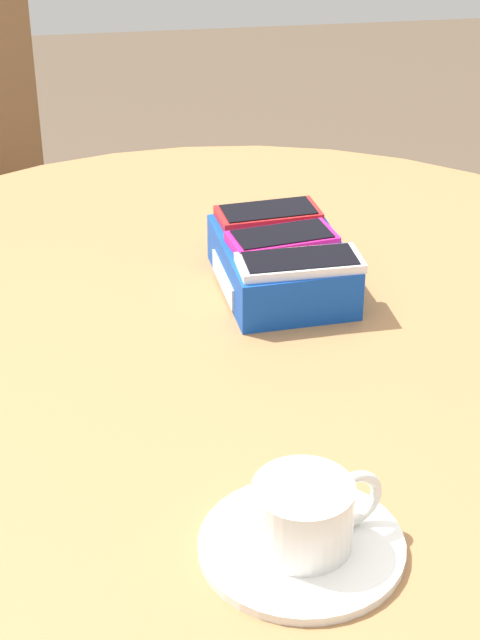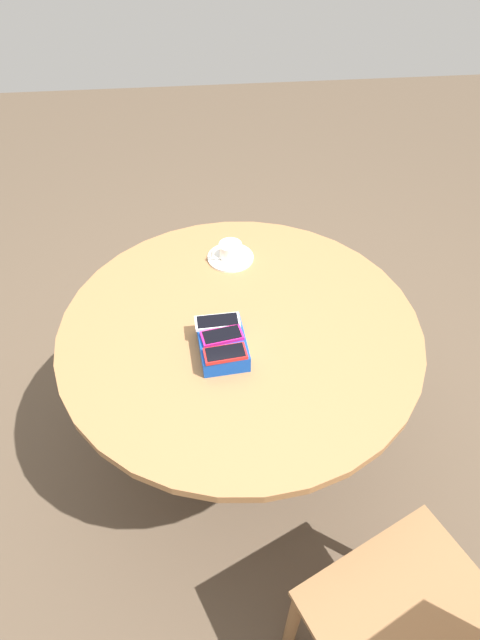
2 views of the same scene
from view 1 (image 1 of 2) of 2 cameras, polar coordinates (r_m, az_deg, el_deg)
round_table at (r=1.19m, az=-0.00°, el=-5.21°), size 1.13×1.13×0.74m
phone_box at (r=1.21m, az=2.21°, el=2.92°), size 0.20×0.15×0.06m
phone_red at (r=1.25m, az=1.52°, el=5.68°), size 0.07×0.12×0.01m
phone_magenta at (r=1.20m, az=2.26°, el=4.36°), size 0.08×0.13×0.01m
phone_white at (r=1.15m, az=3.22°, el=3.09°), size 0.06×0.14×0.01m
saucer at (r=0.86m, az=3.37°, el=-11.93°), size 0.16×0.16×0.01m
coffee_cup at (r=0.84m, az=3.60°, el=-10.22°), size 0.08×0.11×0.06m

